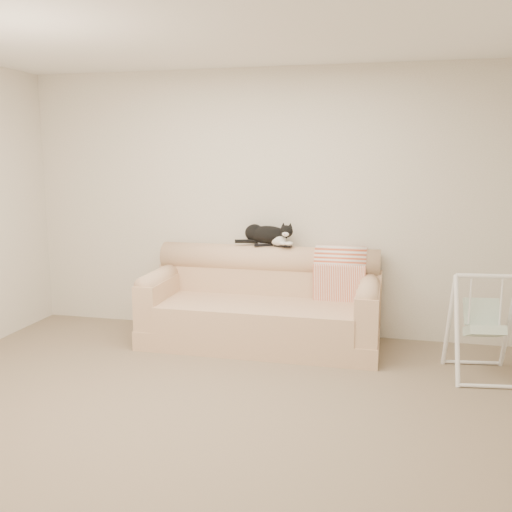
{
  "coord_description": "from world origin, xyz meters",
  "views": [
    {
      "loc": [
        1.15,
        -3.52,
        1.76
      ],
      "look_at": [
        0.03,
        1.27,
        0.9
      ],
      "focal_mm": 40.0,
      "sensor_mm": 36.0,
      "label": 1
    }
  ],
  "objects_px": {
    "remote_b": "(283,246)",
    "sofa": "(262,306)",
    "remote_a": "(263,245)",
    "tuxedo_cat": "(268,235)",
    "baby_swing": "(483,325)"
  },
  "relations": [
    {
      "from": "tuxedo_cat",
      "to": "remote_b",
      "type": "bearing_deg",
      "value": -10.51
    },
    {
      "from": "remote_b",
      "to": "baby_swing",
      "type": "xyz_separation_m",
      "value": [
        1.76,
        -0.66,
        -0.48
      ]
    },
    {
      "from": "remote_a",
      "to": "remote_b",
      "type": "bearing_deg",
      "value": -3.51
    },
    {
      "from": "baby_swing",
      "to": "remote_b",
      "type": "bearing_deg",
      "value": 159.53
    },
    {
      "from": "remote_a",
      "to": "remote_b",
      "type": "xyz_separation_m",
      "value": [
        0.2,
        -0.01,
        -0.0
      ]
    },
    {
      "from": "tuxedo_cat",
      "to": "baby_swing",
      "type": "height_order",
      "value": "tuxedo_cat"
    },
    {
      "from": "sofa",
      "to": "tuxedo_cat",
      "type": "height_order",
      "value": "tuxedo_cat"
    },
    {
      "from": "sofa",
      "to": "tuxedo_cat",
      "type": "relative_size",
      "value": 3.74
    },
    {
      "from": "remote_a",
      "to": "tuxedo_cat",
      "type": "relative_size",
      "value": 0.31
    },
    {
      "from": "sofa",
      "to": "baby_swing",
      "type": "xyz_separation_m",
      "value": [
        1.91,
        -0.43,
        0.07
      ]
    },
    {
      "from": "sofa",
      "to": "baby_swing",
      "type": "bearing_deg",
      "value": -12.77
    },
    {
      "from": "remote_a",
      "to": "tuxedo_cat",
      "type": "xyz_separation_m",
      "value": [
        0.04,
        0.02,
        0.1
      ]
    },
    {
      "from": "sofa",
      "to": "remote_a",
      "type": "distance_m",
      "value": 0.61
    },
    {
      "from": "remote_a",
      "to": "baby_swing",
      "type": "distance_m",
      "value": 2.13
    },
    {
      "from": "remote_b",
      "to": "sofa",
      "type": "bearing_deg",
      "value": -124.94
    }
  ]
}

